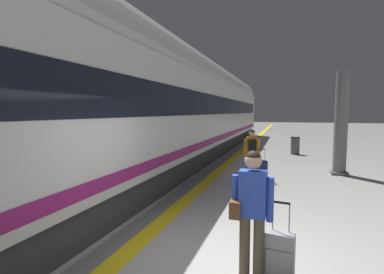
{
  "coord_description": "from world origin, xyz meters",
  "views": [
    {
      "loc": [
        1.07,
        -3.92,
        2.21
      ],
      "look_at": [
        -1.65,
        4.47,
        1.44
      ],
      "focal_mm": 27.06,
      "sensor_mm": 36.0,
      "label": 1
    }
  ],
  "objects_px": {
    "traveller_foreground": "(251,206)",
    "passenger_near": "(252,150)",
    "rolling_suitcase_foreground": "(279,254)",
    "suitcase_near": "(261,170)",
    "platform_pillar": "(341,126)",
    "high_speed_train": "(186,105)",
    "waste_bin": "(295,146)"
  },
  "relations": [
    {
      "from": "traveller_foreground",
      "to": "passenger_near",
      "type": "xyz_separation_m",
      "value": [
        -0.64,
        5.8,
        -0.02
      ]
    },
    {
      "from": "rolling_suitcase_foreground",
      "to": "suitcase_near",
      "type": "bearing_deg",
      "value": 97.06
    },
    {
      "from": "rolling_suitcase_foreground",
      "to": "passenger_near",
      "type": "bearing_deg",
      "value": 99.98
    },
    {
      "from": "suitcase_near",
      "to": "platform_pillar",
      "type": "distance_m",
      "value": 3.45
    },
    {
      "from": "high_speed_train",
      "to": "waste_bin",
      "type": "xyz_separation_m",
      "value": [
        4.84,
        3.31,
        -2.05
      ]
    },
    {
      "from": "high_speed_train",
      "to": "waste_bin",
      "type": "height_order",
      "value": "high_speed_train"
    },
    {
      "from": "passenger_near",
      "to": "suitcase_near",
      "type": "distance_m",
      "value": 0.71
    },
    {
      "from": "high_speed_train",
      "to": "platform_pillar",
      "type": "relative_size",
      "value": 9.02
    },
    {
      "from": "traveller_foreground",
      "to": "rolling_suitcase_foreground",
      "type": "height_order",
      "value": "traveller_foreground"
    },
    {
      "from": "rolling_suitcase_foreground",
      "to": "suitcase_near",
      "type": "xyz_separation_m",
      "value": [
        -0.69,
        5.54,
        0.0
      ]
    },
    {
      "from": "traveller_foreground",
      "to": "waste_bin",
      "type": "height_order",
      "value": "traveller_foreground"
    },
    {
      "from": "rolling_suitcase_foreground",
      "to": "passenger_near",
      "type": "relative_size",
      "value": 0.63
    },
    {
      "from": "traveller_foreground",
      "to": "rolling_suitcase_foreground",
      "type": "bearing_deg",
      "value": 16.36
    },
    {
      "from": "traveller_foreground",
      "to": "suitcase_near",
      "type": "xyz_separation_m",
      "value": [
        -0.32,
        5.64,
        -0.64
      ]
    },
    {
      "from": "waste_bin",
      "to": "rolling_suitcase_foreground",
      "type": "bearing_deg",
      "value": -92.5
    },
    {
      "from": "waste_bin",
      "to": "platform_pillar",
      "type": "bearing_deg",
      "value": -73.75
    },
    {
      "from": "suitcase_near",
      "to": "high_speed_train",
      "type": "bearing_deg",
      "value": 138.88
    },
    {
      "from": "traveller_foreground",
      "to": "waste_bin",
      "type": "distance_m",
      "value": 12.17
    },
    {
      "from": "traveller_foreground",
      "to": "waste_bin",
      "type": "relative_size",
      "value": 1.88
    },
    {
      "from": "rolling_suitcase_foreground",
      "to": "waste_bin",
      "type": "distance_m",
      "value": 12.03
    },
    {
      "from": "high_speed_train",
      "to": "waste_bin",
      "type": "distance_m",
      "value": 6.21
    },
    {
      "from": "rolling_suitcase_foreground",
      "to": "waste_bin",
      "type": "xyz_separation_m",
      "value": [
        0.52,
        12.01,
        0.11
      ]
    },
    {
      "from": "waste_bin",
      "to": "high_speed_train",
      "type": "bearing_deg",
      "value": -145.64
    },
    {
      "from": "rolling_suitcase_foreground",
      "to": "suitcase_near",
      "type": "height_order",
      "value": "suitcase_near"
    },
    {
      "from": "passenger_near",
      "to": "platform_pillar",
      "type": "bearing_deg",
      "value": 30.73
    },
    {
      "from": "high_speed_train",
      "to": "rolling_suitcase_foreground",
      "type": "relative_size",
      "value": 31.45
    },
    {
      "from": "high_speed_train",
      "to": "traveller_foreground",
      "type": "distance_m",
      "value": 9.77
    },
    {
      "from": "passenger_near",
      "to": "suitcase_near",
      "type": "relative_size",
      "value": 1.57
    },
    {
      "from": "high_speed_train",
      "to": "platform_pillar",
      "type": "bearing_deg",
      "value": -11.95
    },
    {
      "from": "rolling_suitcase_foreground",
      "to": "platform_pillar",
      "type": "distance_m",
      "value": 7.75
    },
    {
      "from": "suitcase_near",
      "to": "platform_pillar",
      "type": "relative_size",
      "value": 0.29
    },
    {
      "from": "traveller_foreground",
      "to": "platform_pillar",
      "type": "bearing_deg",
      "value": 73.4
    }
  ]
}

